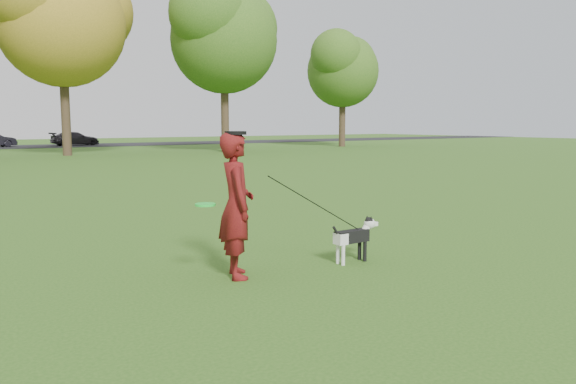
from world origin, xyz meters
TOP-DOWN VIEW (x-y plane):
  - ground at (0.00, 0.00)m, footprint 120.00×120.00m
  - man at (-0.22, -0.17)m, footprint 0.59×0.72m
  - dog at (1.40, -0.42)m, footprint 0.78×0.16m
  - car_right at (7.70, 40.00)m, footprint 3.76×1.78m
  - man_held_items at (0.82, -0.32)m, footprint 2.28×0.37m

SIDE VIEW (x-z plane):
  - ground at x=0.00m, z-range 0.00..0.00m
  - dog at x=1.40m, z-range 0.06..0.65m
  - car_right at x=7.70m, z-range 0.02..1.08m
  - man_held_items at x=0.82m, z-range 0.14..1.46m
  - man at x=-0.22m, z-range 0.00..1.71m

